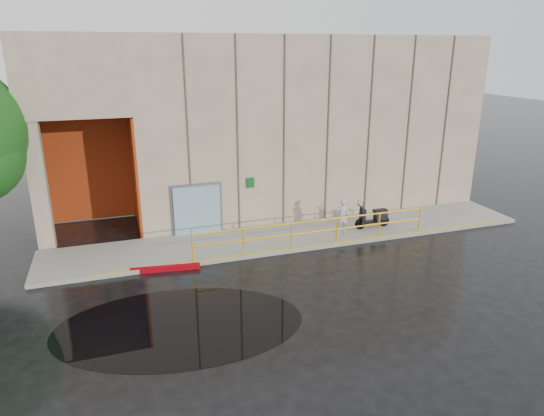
{
  "coord_description": "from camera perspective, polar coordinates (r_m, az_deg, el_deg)",
  "views": [
    {
      "loc": [
        -2.9,
        -12.91,
        7.44
      ],
      "look_at": [
        2.46,
        3.0,
        1.91
      ],
      "focal_mm": 32.0,
      "sensor_mm": 36.0,
      "label": 1
    }
  ],
  "objects": [
    {
      "name": "guardrail",
      "position": [
        18.83,
        5.02,
        -2.87
      ],
      "size": [
        9.56,
        0.06,
        1.03
      ],
      "color": "#EDAB0C",
      "rests_on": "sidewalk"
    },
    {
      "name": "ground",
      "position": [
        15.18,
        -5.3,
        -11.19
      ],
      "size": [
        120.0,
        120.0,
        0.0
      ],
      "primitive_type": "plane",
      "color": "black",
      "rests_on": "ground"
    },
    {
      "name": "red_curb",
      "position": [
        17.56,
        -12.42,
        -6.96
      ],
      "size": [
        2.4,
        0.48,
        0.18
      ],
      "primitive_type": "cube",
      "rotation": [
        0.0,
        0.0,
        -0.13
      ],
      "color": "#9B000A",
      "rests_on": "ground"
    },
    {
      "name": "sidewalk",
      "position": [
        20.12,
        2.79,
        -3.25
      ],
      "size": [
        20.0,
        3.0,
        0.15
      ],
      "primitive_type": "cube",
      "color": "gray",
      "rests_on": "ground"
    },
    {
      "name": "building",
      "position": [
        25.4,
        -0.12,
        10.93
      ],
      "size": [
        20.0,
        10.17,
        8.0
      ],
      "color": "tan",
      "rests_on": "ground"
    },
    {
      "name": "scooter",
      "position": [
        20.99,
        11.84,
        -0.41
      ],
      "size": [
        1.62,
        0.53,
        1.25
      ],
      "rotation": [
        0.0,
        0.0,
        0.01
      ],
      "color": "black",
      "rests_on": "sidewalk"
    },
    {
      "name": "puddle",
      "position": [
        14.34,
        -10.79,
        -13.36
      ],
      "size": [
        7.58,
        5.31,
        0.01
      ],
      "primitive_type": "cube",
      "rotation": [
        0.0,
        0.0,
        -0.15
      ],
      "color": "black",
      "rests_on": "ground"
    },
    {
      "name": "person",
      "position": [
        20.07,
        8.26,
        -0.97
      ],
      "size": [
        0.6,
        0.44,
        1.5
      ],
      "primitive_type": "imported",
      "rotation": [
        0.0,
        0.0,
        2.99
      ],
      "color": "#BBBBC1",
      "rests_on": "sidewalk"
    }
  ]
}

